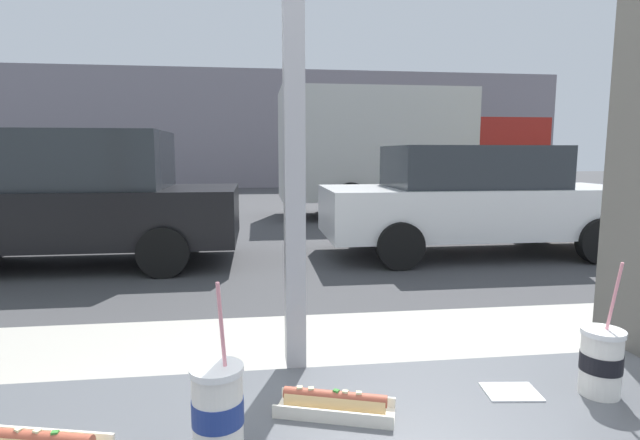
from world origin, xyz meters
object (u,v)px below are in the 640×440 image
object	(u,v)px
hotdog_tray_far	(335,403)
parked_car_black	(68,199)
soda_cup_right	(601,361)
box_truck	(401,150)
soda_cup_left	(218,410)
parked_car_white	(475,199)

from	to	relation	value
hotdog_tray_far	parked_car_black	world-z (taller)	parked_car_black
parked_car_black	soda_cup_right	bearing A→B (deg)	-61.69
parked_car_black	box_truck	world-z (taller)	box_truck
soda_cup_right	parked_car_black	distance (m)	6.98
soda_cup_left	parked_car_black	world-z (taller)	parked_car_black
hotdog_tray_far	box_truck	size ratio (longest dim) A/B	0.04
soda_cup_left	hotdog_tray_far	bearing A→B (deg)	27.34
hotdog_tray_far	parked_car_white	xyz separation A→B (m)	(3.13, 6.15, -0.17)
hotdog_tray_far	parked_car_white	world-z (taller)	parked_car_white
soda_cup_left	hotdog_tray_far	size ratio (longest dim) A/B	1.25
soda_cup_right	parked_car_white	size ratio (longest dim) A/B	0.07
parked_car_black	hotdog_tray_far	bearing A→B (deg)	-66.31
hotdog_tray_far	parked_car_black	bearing A→B (deg)	113.69
hotdog_tray_far	parked_car_white	distance (m)	6.90
box_truck	soda_cup_right	bearing A→B (deg)	-104.20
hotdog_tray_far	soda_cup_left	bearing A→B (deg)	-152.66
soda_cup_left	box_truck	size ratio (longest dim) A/B	0.05
soda_cup_right	box_truck	bearing A→B (deg)	75.80
parked_car_white	box_truck	xyz separation A→B (m)	(0.24, 4.73, 0.78)
soda_cup_right	box_truck	xyz separation A→B (m)	(2.75, 10.87, 0.55)
parked_car_white	parked_car_black	bearing A→B (deg)	180.00
soda_cup_left	parked_car_black	bearing A→B (deg)	111.48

